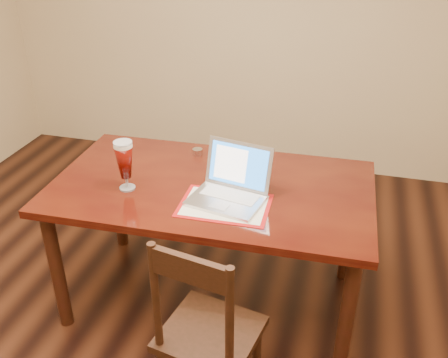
# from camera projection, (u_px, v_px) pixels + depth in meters

# --- Properties ---
(room_shell) EXTENTS (4.51, 5.01, 2.71)m
(room_shell) POSITION_uv_depth(u_px,v_px,m) (111.00, 23.00, 1.78)
(room_shell) COLOR tan
(room_shell) RESTS_ON ground
(dining_table) EXTENTS (1.74, 1.01, 1.08)m
(dining_table) POSITION_uv_depth(u_px,v_px,m) (211.00, 199.00, 2.73)
(dining_table) COLOR #451509
(dining_table) RESTS_ON ground
(dining_chair) EXTENTS (0.48, 0.47, 0.98)m
(dining_chair) POSITION_uv_depth(u_px,v_px,m) (207.00, 333.00, 2.21)
(dining_chair) COLOR black
(dining_chair) RESTS_ON ground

